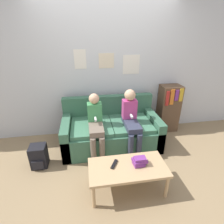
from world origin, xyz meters
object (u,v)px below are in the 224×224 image
(person_left, at_px, (96,123))
(person_right, at_px, (131,118))
(tv_remote, at_px, (114,164))
(backpack, at_px, (39,156))
(bookshelf, at_px, (168,108))
(coffee_table, at_px, (128,169))
(couch, at_px, (111,130))

(person_left, xyz_separation_m, person_right, (0.60, 0.01, 0.03))
(tv_remote, bearing_deg, person_left, 131.59)
(person_right, bearing_deg, backpack, -171.55)
(bookshelf, height_order, backpack, bookshelf)
(coffee_table, distance_m, backpack, 1.42)
(coffee_table, height_order, backpack, coffee_table)
(couch, bearing_deg, tv_remote, -96.30)
(coffee_table, bearing_deg, bookshelf, 49.47)
(couch, height_order, person_left, person_left)
(person_right, xyz_separation_m, tv_remote, (-0.43, -0.82, -0.22))
(couch, distance_m, backpack, 1.28)
(couch, height_order, coffee_table, couch)
(person_right, bearing_deg, person_left, -179.09)
(tv_remote, bearing_deg, backpack, -179.08)
(coffee_table, xyz_separation_m, backpack, (-1.26, 0.65, -0.16))
(backpack, bearing_deg, person_left, 13.27)
(person_right, distance_m, tv_remote, 0.95)
(coffee_table, height_order, person_right, person_right)
(coffee_table, xyz_separation_m, person_right, (0.26, 0.88, 0.27))
(tv_remote, relative_size, bookshelf, 0.17)
(person_left, bearing_deg, backpack, -166.73)
(tv_remote, relative_size, backpack, 0.46)
(person_right, xyz_separation_m, backpack, (-1.52, -0.23, -0.43))
(couch, xyz_separation_m, person_left, (-0.29, -0.21, 0.30))
(coffee_table, distance_m, tv_remote, 0.19)
(coffee_table, height_order, person_left, person_left)
(person_right, xyz_separation_m, bookshelf, (0.95, 0.54, -0.12))
(bookshelf, bearing_deg, coffee_table, -130.53)
(coffee_table, relative_size, backpack, 2.74)
(person_left, height_order, person_right, person_right)
(bookshelf, distance_m, backpack, 2.60)
(person_left, xyz_separation_m, bookshelf, (1.55, 0.55, -0.09))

